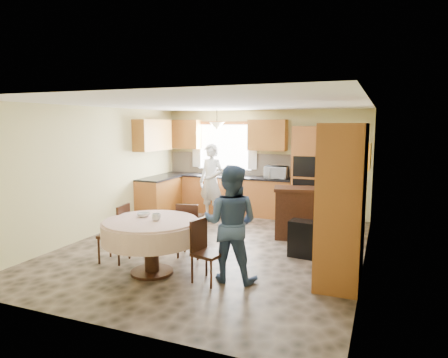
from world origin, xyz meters
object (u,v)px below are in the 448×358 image
at_px(dining_table, 151,232).
at_px(chair_back, 189,228).
at_px(chair_right, 204,247).
at_px(person_sink, 211,182).
at_px(cupboard, 342,204).
at_px(oven_tower, 308,174).
at_px(sideboard, 308,215).
at_px(chair_left, 118,230).
at_px(person_dining, 231,223).

height_order(dining_table, chair_back, chair_back).
distance_m(chair_right, person_sink, 3.67).
bearing_deg(cupboard, oven_tower, 107.39).
xyz_separation_m(chair_right, person_sink, (-1.38, 3.37, 0.38)).
height_order(sideboard, cupboard, cupboard).
bearing_deg(chair_back, person_sink, -82.19).
height_order(chair_left, person_dining, person_dining).
relative_size(cupboard, chair_back, 2.41).
distance_m(chair_left, chair_right, 1.61).
relative_size(cupboard, person_sink, 1.26).
bearing_deg(oven_tower, cupboard, -72.61).
xyz_separation_m(sideboard, person_sink, (-2.33, 0.75, 0.41)).
bearing_deg(chair_back, cupboard, 169.27).
relative_size(sideboard, chair_right, 1.48).
distance_m(chair_back, person_sink, 2.69).
bearing_deg(chair_right, person_sink, 34.87).
relative_size(chair_right, person_dining, 0.54).
xyz_separation_m(sideboard, dining_table, (-1.78, -2.66, 0.17)).
distance_m(dining_table, chair_right, 0.85).
distance_m(sideboard, cupboard, 2.17).
bearing_deg(chair_back, chair_right, 120.29).
xyz_separation_m(dining_table, person_dining, (1.15, 0.21, 0.18)).
height_order(cupboard, person_dining, cupboard).
xyz_separation_m(oven_tower, chair_back, (-1.31, -3.31, -0.56)).
xyz_separation_m(cupboard, chair_back, (-2.38, 0.10, -0.59)).
height_order(dining_table, person_dining, person_dining).
distance_m(chair_left, chair_back, 1.12).
bearing_deg(oven_tower, person_dining, -95.07).
xyz_separation_m(sideboard, chair_right, (-0.95, -2.63, 0.02)).
bearing_deg(sideboard, oven_tower, 87.89).
distance_m(chair_back, person_dining, 1.19).
bearing_deg(sideboard, dining_table, -136.60).
xyz_separation_m(oven_tower, cupboard, (1.07, -3.42, 0.03)).
height_order(oven_tower, person_dining, oven_tower).
bearing_deg(person_sink, dining_table, -66.56).
bearing_deg(dining_table, person_dining, 10.22).
distance_m(chair_back, chair_right, 1.03).
distance_m(cupboard, person_sink, 4.11).
relative_size(oven_tower, dining_table, 1.51).
distance_m(dining_table, chair_back, 0.87).
xyz_separation_m(chair_back, chair_right, (0.65, -0.81, -0.02)).
bearing_deg(chair_left, sideboard, 125.71).
bearing_deg(chair_left, chair_right, 74.82).
relative_size(sideboard, cupboard, 0.59).
bearing_deg(person_sink, oven_tower, 34.34).
bearing_deg(person_sink, chair_left, -79.49).
relative_size(oven_tower, cupboard, 0.97).
xyz_separation_m(dining_table, chair_back, (0.19, 0.84, -0.13)).
relative_size(oven_tower, person_dining, 1.31).
bearing_deg(chair_right, cupboard, -55.33).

